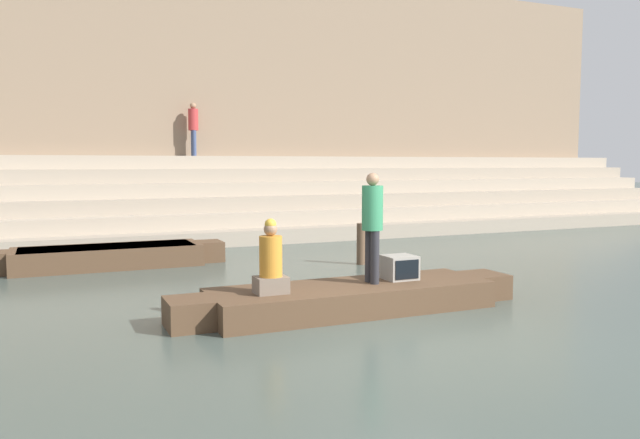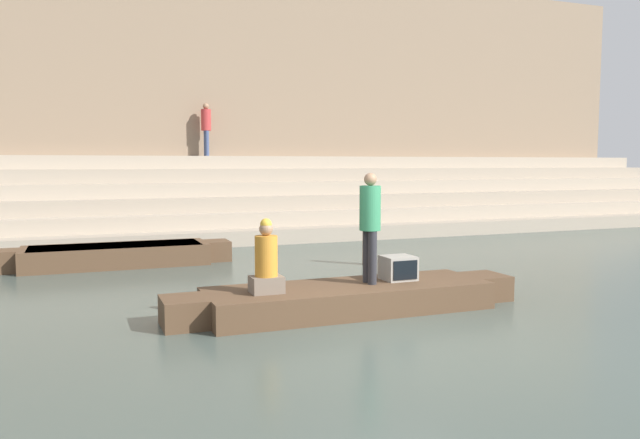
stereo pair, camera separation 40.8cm
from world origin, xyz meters
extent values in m
plane|color=#47544C|center=(0.00, 0.00, 0.00)|extent=(120.00, 120.00, 0.00)
cube|color=tan|center=(0.00, 11.51, 0.21)|extent=(36.00, 4.41, 0.41)
cube|color=#B2A28D|center=(0.00, 11.88, 0.62)|extent=(36.00, 3.68, 0.41)
cube|color=tan|center=(0.00, 12.24, 1.04)|extent=(36.00, 2.94, 0.41)
cube|color=#B2A28D|center=(0.00, 12.61, 1.45)|extent=(36.00, 2.21, 0.41)
cube|color=tan|center=(0.00, 12.98, 1.87)|extent=(36.00, 1.47, 0.41)
cube|color=#B2A28D|center=(0.00, 13.35, 2.28)|extent=(36.00, 0.74, 0.41)
cube|color=#937A60|center=(0.00, 14.32, 4.42)|extent=(34.20, 1.20, 8.84)
cube|color=brown|center=(0.00, 13.70, 0.30)|extent=(34.20, 0.12, 0.60)
cube|color=brown|center=(-0.02, 1.53, 0.20)|extent=(4.37, 1.35, 0.41)
cube|color=beige|center=(-0.02, 1.53, 0.38)|extent=(4.02, 1.25, 0.05)
cube|color=brown|center=(2.47, 1.53, 0.20)|extent=(0.61, 0.74, 0.41)
cube|color=brown|center=(-2.51, 1.53, 0.20)|extent=(0.61, 0.74, 0.41)
cylinder|color=olive|center=(-0.68, 2.31, 0.31)|extent=(2.96, 0.04, 0.04)
cylinder|color=#28282D|center=(0.33, 1.63, 0.82)|extent=(0.14, 0.14, 0.82)
cylinder|color=#28282D|center=(0.33, 1.45, 0.82)|extent=(0.14, 0.14, 0.82)
cylinder|color=#338456|center=(0.33, 1.54, 1.57)|extent=(0.33, 0.33, 0.68)
sphere|color=#9E7556|center=(0.33, 1.54, 2.01)|extent=(0.20, 0.20, 0.20)
cube|color=#756656|center=(-1.35, 1.44, 0.53)|extent=(0.46, 0.36, 0.24)
cylinder|color=orange|center=(-1.35, 1.44, 0.94)|extent=(0.33, 0.33, 0.58)
sphere|color=#9E7556|center=(-1.35, 1.44, 1.32)|extent=(0.20, 0.20, 0.20)
sphere|color=gold|center=(-1.35, 1.44, 1.39)|extent=(0.17, 0.17, 0.17)
cube|color=#9E998E|center=(0.89, 1.65, 0.60)|extent=(0.50, 0.46, 0.38)
cube|color=black|center=(0.89, 1.41, 0.60)|extent=(0.42, 0.02, 0.30)
cube|color=brown|center=(-3.06, 7.26, 0.23)|extent=(3.91, 1.32, 0.46)
cube|color=beige|center=(-3.06, 7.26, 0.43)|extent=(3.59, 1.22, 0.05)
cube|color=brown|center=(-0.83, 7.26, 0.23)|extent=(0.55, 0.73, 0.46)
cylinder|color=brown|center=(2.14, 5.40, 0.46)|extent=(0.20, 0.20, 0.92)
cylinder|color=#3D4C75|center=(0.16, 13.43, 2.90)|extent=(0.13, 0.13, 0.82)
cylinder|color=#3D4C75|center=(0.16, 13.26, 2.90)|extent=(0.13, 0.13, 0.82)
cylinder|color=#B23333|center=(0.16, 13.35, 3.65)|extent=(0.32, 0.32, 0.69)
sphere|color=#9E7556|center=(0.16, 13.35, 4.09)|extent=(0.20, 0.20, 0.20)
camera|label=1|loc=(-4.21, -6.86, 2.25)|focal=35.00mm
camera|label=2|loc=(-3.84, -7.02, 2.25)|focal=35.00mm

